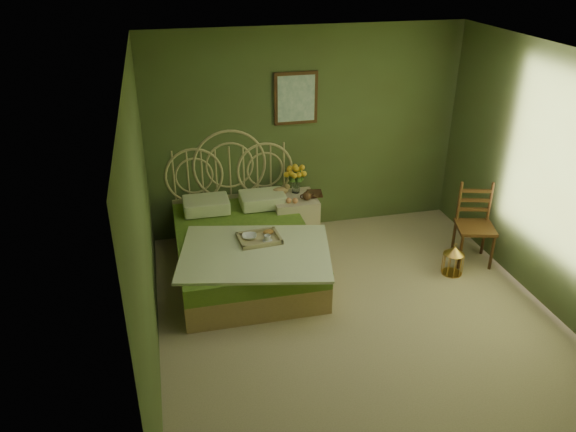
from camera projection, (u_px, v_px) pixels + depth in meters
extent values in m
plane|color=tan|center=(361.00, 324.00, 5.67)|extent=(4.50, 4.50, 0.00)
plane|color=silver|center=(380.00, 62.00, 4.51)|extent=(4.50, 4.50, 0.00)
plane|color=#4C6334|center=(306.00, 132.00, 7.05)|extent=(4.00, 0.00, 4.00)
plane|color=#4C6334|center=(144.00, 232.00, 4.68)|extent=(0.00, 4.50, 4.50)
plane|color=#4C6334|center=(562.00, 188.00, 5.49)|extent=(0.00, 4.50, 4.50)
cube|color=#3B2010|center=(296.00, 98.00, 6.80)|extent=(0.54, 0.03, 0.64)
cube|color=silver|center=(296.00, 99.00, 6.78)|extent=(0.46, 0.01, 0.56)
cube|color=tan|center=(245.00, 261.00, 6.47)|extent=(1.49, 1.99, 0.30)
cube|color=olive|center=(244.00, 243.00, 6.36)|extent=(1.49, 1.99, 0.20)
cube|color=#F1EFCC|center=(255.00, 253.00, 5.93)|extent=(1.78, 1.49, 0.03)
cube|color=#F1EFCC|center=(206.00, 205.00, 6.81)|extent=(0.55, 0.40, 0.16)
cube|color=#F1EFCC|center=(262.00, 199.00, 6.95)|extent=(0.55, 0.40, 0.16)
cube|color=tan|center=(259.00, 241.00, 6.15)|extent=(0.48, 0.39, 0.04)
ellipsoid|color=#B77A38|center=(268.00, 232.00, 6.23)|extent=(0.12, 0.07, 0.05)
cube|color=beige|center=(294.00, 218.00, 7.13)|extent=(0.54, 0.54, 0.60)
cylinder|color=silver|center=(296.00, 186.00, 7.08)|extent=(0.10, 0.10, 0.18)
ellipsoid|color=tan|center=(280.00, 191.00, 7.04)|extent=(0.21, 0.11, 0.10)
sphere|color=#E59259|center=(289.00, 201.00, 6.82)|extent=(0.07, 0.07, 0.07)
sphere|color=#E59259|center=(295.00, 201.00, 6.81)|extent=(0.07, 0.07, 0.07)
cube|color=#3B2010|center=(475.00, 228.00, 6.57)|extent=(0.52, 0.52, 0.04)
cylinder|color=#3B2010|center=(466.00, 253.00, 6.48)|extent=(0.04, 0.04, 0.45)
cylinder|color=#3B2010|center=(494.00, 250.00, 6.55)|extent=(0.04, 0.04, 0.45)
cylinder|color=#3B2010|center=(451.00, 239.00, 6.79)|extent=(0.04, 0.04, 0.45)
cylinder|color=#3B2010|center=(478.00, 236.00, 6.87)|extent=(0.04, 0.04, 0.45)
cube|color=#3B2010|center=(471.00, 202.00, 6.62)|extent=(0.36, 0.14, 0.50)
cylinder|color=#BF8C3D|center=(451.00, 273.00, 6.52)|extent=(0.23, 0.23, 0.01)
cylinder|color=#BF8C3D|center=(453.00, 264.00, 6.46)|extent=(0.23, 0.23, 0.26)
cone|color=#BF8C3D|center=(455.00, 250.00, 6.38)|extent=(0.23, 0.23, 0.09)
imported|color=#381E0F|center=(308.00, 194.00, 7.04)|extent=(0.22, 0.27, 0.02)
imported|color=#472819|center=(308.00, 193.00, 7.04)|extent=(0.24, 0.26, 0.02)
imported|color=white|center=(249.00, 237.00, 6.15)|extent=(0.19, 0.19, 0.04)
imported|color=white|center=(267.00, 238.00, 6.09)|extent=(0.09, 0.09, 0.07)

